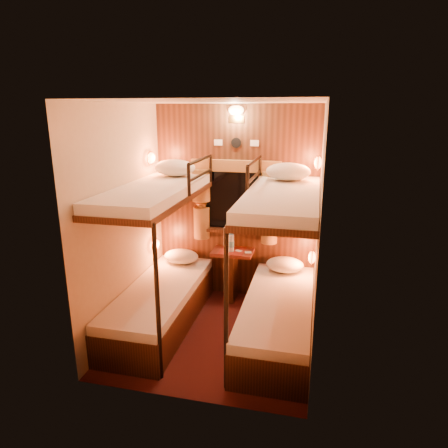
% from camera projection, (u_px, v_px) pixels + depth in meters
% --- Properties ---
extents(floor, '(2.10, 2.10, 0.00)m').
position_uv_depth(floor, '(216.00, 333.00, 4.31)').
color(floor, black).
rests_on(floor, ground).
extents(ceiling, '(2.10, 2.10, 0.00)m').
position_uv_depth(ceiling, '(215.00, 101.00, 3.66)').
color(ceiling, silver).
rests_on(ceiling, wall_back).
extents(wall_back, '(2.40, 0.00, 2.40)m').
position_uv_depth(wall_back, '(236.00, 204.00, 4.97)').
color(wall_back, '#C6B293').
rests_on(wall_back, floor).
extents(wall_front, '(2.40, 0.00, 2.40)m').
position_uv_depth(wall_front, '(181.00, 265.00, 3.00)').
color(wall_front, '#C6B293').
rests_on(wall_front, floor).
extents(wall_left, '(0.00, 2.40, 2.40)m').
position_uv_depth(wall_left, '(124.00, 221.00, 4.20)').
color(wall_left, '#C6B293').
rests_on(wall_left, floor).
extents(wall_right, '(0.00, 2.40, 2.40)m').
position_uv_depth(wall_right, '(318.00, 234.00, 3.77)').
color(wall_right, '#C6B293').
rests_on(wall_right, floor).
extents(back_panel, '(2.00, 0.03, 2.40)m').
position_uv_depth(back_panel, '(236.00, 204.00, 4.95)').
color(back_panel, '#311A0D').
rests_on(back_panel, floor).
extents(bunk_left, '(0.72, 1.90, 1.82)m').
position_uv_depth(bunk_left, '(160.00, 277.00, 4.37)').
color(bunk_left, '#311A0D').
rests_on(bunk_left, floor).
extents(bunk_right, '(0.72, 1.90, 1.82)m').
position_uv_depth(bunk_right, '(279.00, 289.00, 4.08)').
color(bunk_right, '#311A0D').
rests_on(bunk_right, floor).
extents(window, '(1.00, 0.12, 0.79)m').
position_uv_depth(window, '(235.00, 206.00, 4.93)').
color(window, black).
rests_on(window, back_panel).
extents(curtains, '(1.10, 0.22, 1.00)m').
position_uv_depth(curtains, '(235.00, 200.00, 4.88)').
color(curtains, brown).
rests_on(curtains, back_panel).
extents(back_fixtures, '(0.54, 0.09, 0.48)m').
position_uv_depth(back_fixtures, '(236.00, 117.00, 4.63)').
color(back_fixtures, black).
rests_on(back_fixtures, back_panel).
extents(reading_lamps, '(2.00, 0.20, 1.25)m').
position_uv_depth(reading_lamps, '(230.00, 207.00, 4.63)').
color(reading_lamps, orange).
rests_on(reading_lamps, wall_left).
extents(table, '(0.50, 0.34, 0.66)m').
position_uv_depth(table, '(233.00, 268.00, 5.00)').
color(table, '#542213').
rests_on(table, floor).
extents(bottle_left, '(0.07, 0.07, 0.24)m').
position_uv_depth(bottle_left, '(228.00, 243.00, 4.89)').
color(bottle_left, '#99BFE5').
rests_on(bottle_left, table).
extents(bottle_right, '(0.07, 0.07, 0.26)m').
position_uv_depth(bottle_right, '(231.00, 243.00, 4.87)').
color(bottle_right, '#99BFE5').
rests_on(bottle_right, table).
extents(sachet_a, '(0.10, 0.08, 0.01)m').
position_uv_depth(sachet_a, '(239.00, 251.00, 4.91)').
color(sachet_a, silver).
rests_on(sachet_a, table).
extents(sachet_b, '(0.09, 0.08, 0.01)m').
position_uv_depth(sachet_b, '(248.00, 252.00, 4.86)').
color(sachet_b, silver).
rests_on(sachet_b, table).
extents(pillow_lower_left, '(0.44, 0.31, 0.17)m').
position_uv_depth(pillow_lower_left, '(181.00, 256.00, 5.05)').
color(pillow_lower_left, white).
rests_on(pillow_lower_left, bunk_left).
extents(pillow_lower_right, '(0.45, 0.32, 0.18)m').
position_uv_depth(pillow_lower_right, '(285.00, 265.00, 4.77)').
color(pillow_lower_right, white).
rests_on(pillow_lower_right, bunk_right).
extents(pillow_upper_left, '(0.48, 0.35, 0.19)m').
position_uv_depth(pillow_upper_left, '(175.00, 168.00, 4.61)').
color(pillow_upper_left, white).
rests_on(pillow_upper_left, bunk_left).
extents(pillow_upper_right, '(0.48, 0.35, 0.19)m').
position_uv_depth(pillow_upper_right, '(288.00, 172.00, 4.32)').
color(pillow_upper_right, white).
rests_on(pillow_upper_right, bunk_right).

